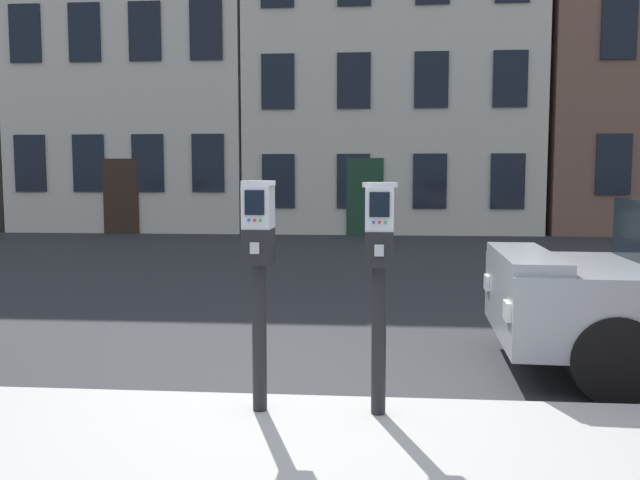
# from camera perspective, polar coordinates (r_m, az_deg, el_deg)

# --- Properties ---
(ground_plane) EXTENTS (160.00, 160.00, 0.00)m
(ground_plane) POSITION_cam_1_polar(r_m,az_deg,el_deg) (4.57, 0.12, -15.39)
(ground_plane) COLOR #28282B
(parking_meter_near_kerb) EXTENTS (0.22, 0.25, 1.45)m
(parking_meter_near_kerb) POSITION_cam_1_polar(r_m,az_deg,el_deg) (4.23, -5.18, -1.13)
(parking_meter_near_kerb) COLOR black
(parking_meter_near_kerb) RESTS_ON sidewalk_slab
(parking_meter_twin_adjacent) EXTENTS (0.22, 0.25, 1.44)m
(parking_meter_twin_adjacent) POSITION_cam_1_polar(r_m,az_deg,el_deg) (4.17, 5.02, -1.32)
(parking_meter_twin_adjacent) COLOR black
(parking_meter_twin_adjacent) RESTS_ON sidewalk_slab
(townhouse_cream_stone) EXTENTS (6.83, 7.00, 10.77)m
(townhouse_cream_stone) POSITION_cam_1_polar(r_m,az_deg,el_deg) (23.43, -13.66, 14.52)
(townhouse_cream_stone) COLOR beige
(townhouse_cream_stone) RESTS_ON ground_plane
(townhouse_orange_brick) EXTENTS (8.24, 6.92, 10.75)m
(townhouse_orange_brick) POSITION_cam_1_polar(r_m,az_deg,el_deg) (22.24, 5.95, 15.12)
(townhouse_orange_brick) COLOR beige
(townhouse_orange_brick) RESTS_ON ground_plane
(townhouse_green_painted) EXTENTS (6.08, 5.73, 10.50)m
(townhouse_green_painted) POSITION_cam_1_polar(r_m,az_deg,el_deg) (22.97, 25.19, 14.02)
(townhouse_green_painted) COLOR brown
(townhouse_green_painted) RESTS_ON ground_plane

